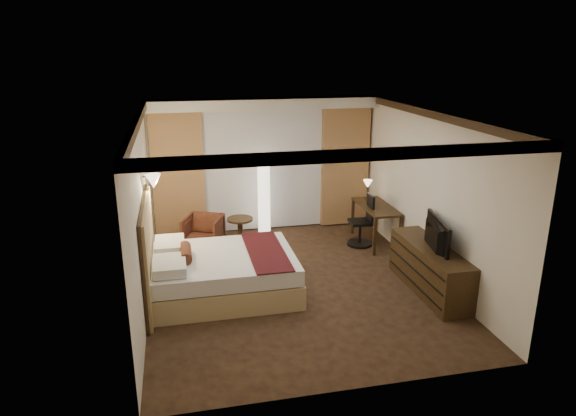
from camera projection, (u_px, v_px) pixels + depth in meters
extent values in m
cube|color=black|center=(293.00, 283.00, 8.26)|extent=(4.50, 5.50, 0.01)
cube|color=white|center=(294.00, 114.00, 7.45)|extent=(4.50, 5.50, 0.01)
cube|color=white|center=(263.00, 165.00, 10.41)|extent=(4.50, 0.02, 2.70)
cube|color=white|center=(142.00, 213.00, 7.39)|extent=(0.02, 5.50, 2.70)
cube|color=white|center=(429.00, 194.00, 8.32)|extent=(0.02, 5.50, 2.70)
cube|color=white|center=(264.00, 104.00, 9.81)|extent=(4.50, 0.50, 0.20)
cube|color=silver|center=(264.00, 170.00, 10.37)|extent=(2.48, 0.04, 2.45)
cube|color=#B08250|center=(178.00, 175.00, 9.96)|extent=(1.00, 0.14, 2.45)
cube|color=#B08250|center=(345.00, 167.00, 10.66)|extent=(1.00, 0.14, 2.45)
imported|color=#472415|center=(203.00, 230.00, 9.63)|extent=(0.85, 0.83, 0.69)
imported|color=black|center=(431.00, 229.00, 7.71)|extent=(0.77, 1.11, 0.13)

